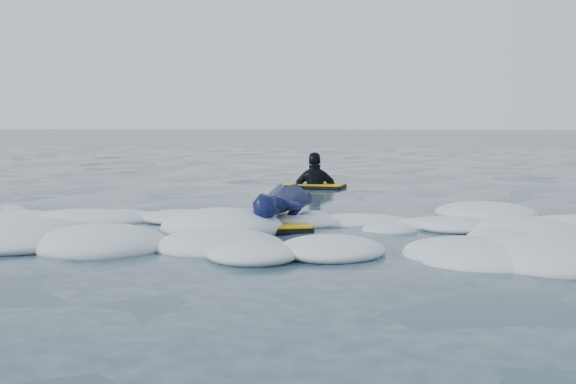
# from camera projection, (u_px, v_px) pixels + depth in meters

# --- Properties ---
(ground) EXTENTS (120.00, 120.00, 0.00)m
(ground) POSITION_uv_depth(u_px,v_px,m) (158.00, 249.00, 6.61)
(ground) COLOR #152134
(ground) RESTS_ON ground
(foam_band) EXTENTS (12.00, 3.10, 0.30)m
(foam_band) POSITION_uv_depth(u_px,v_px,m) (182.00, 231.00, 7.63)
(foam_band) COLOR white
(foam_band) RESTS_ON ground
(prone_woman_unit) EXTENTS (0.84, 1.70, 0.42)m
(prone_woman_unit) POSITION_uv_depth(u_px,v_px,m) (282.00, 205.00, 8.09)
(prone_woman_unit) COLOR black
(prone_woman_unit) RESTS_ON ground
(waiting_rider_unit) EXTENTS (1.07, 0.75, 1.46)m
(waiting_rider_unit) POSITION_uv_depth(u_px,v_px,m) (315.00, 194.00, 12.22)
(waiting_rider_unit) COLOR black
(waiting_rider_unit) RESTS_ON ground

